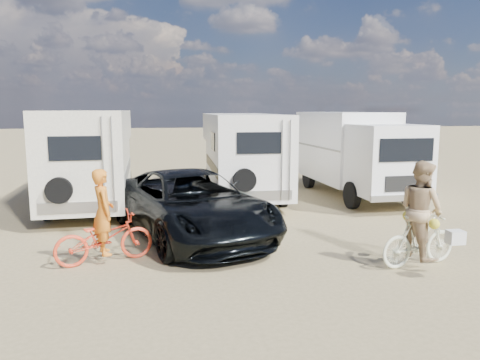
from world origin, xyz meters
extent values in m
plane|color=tan|center=(0.00, 0.00, 0.00)|extent=(140.00, 140.00, 0.00)
imported|color=black|center=(-1.86, 2.43, 0.78)|extent=(4.29, 6.17, 1.57)
imported|color=red|center=(-3.67, 0.76, 0.51)|extent=(2.04, 1.25, 1.01)
imported|color=beige|center=(2.39, -0.40, 0.52)|extent=(1.78, 0.84, 1.03)
imported|color=orange|center=(-3.67, 0.76, 0.85)|extent=(0.59, 0.72, 1.71)
imported|color=tan|center=(2.39, -0.40, 0.94)|extent=(0.89, 1.05, 1.88)
imported|color=#292C29|center=(4.74, 5.67, 0.50)|extent=(1.99, 1.50, 1.00)
cube|color=teal|center=(-0.11, 2.09, 0.20)|extent=(0.57, 0.48, 0.39)
cube|color=#927154|center=(0.29, 3.41, 0.17)|extent=(0.54, 0.54, 0.35)
camera|label=1|loc=(-2.38, -8.30, 3.01)|focal=34.12mm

